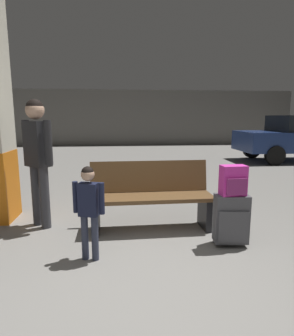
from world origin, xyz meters
TOP-DOWN VIEW (x-y plane):
  - ground_plane at (0.00, 4.00)m, footprint 18.00×18.00m
  - garage_back_wall at (0.00, 12.86)m, footprint 18.00×0.12m
  - bench at (0.24, 1.47)m, footprint 1.61×0.56m
  - suitcase at (1.10, 0.84)m, footprint 0.40×0.26m
  - backpack_bright at (1.10, 0.84)m, footprint 0.29×0.20m
  - child at (-0.49, 0.65)m, footprint 0.33×0.23m
  - adult at (-1.23, 1.67)m, footprint 0.46×0.42m

SIDE VIEW (x-z plane):
  - ground_plane at x=0.00m, z-range -0.10..0.00m
  - suitcase at x=1.10m, z-range 0.02..0.62m
  - bench at x=0.24m, z-range 0.00..0.88m
  - child at x=-0.49m, z-range 0.11..1.11m
  - backpack_bright at x=1.10m, z-range 0.60..0.94m
  - adult at x=-1.23m, z-range 0.20..1.90m
  - garage_back_wall at x=0.00m, z-range 0.00..2.80m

